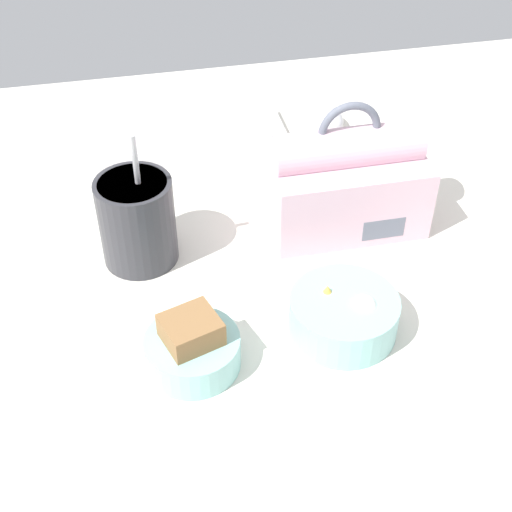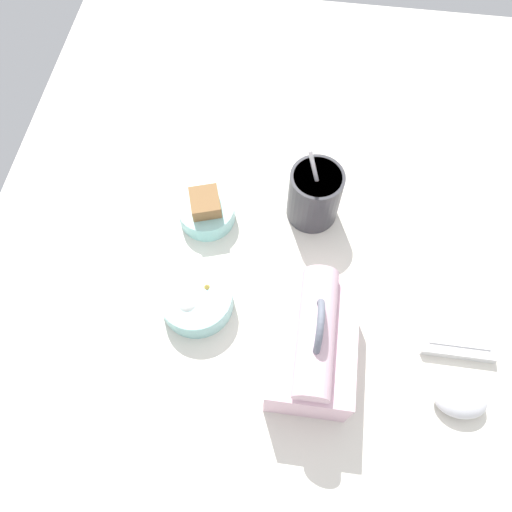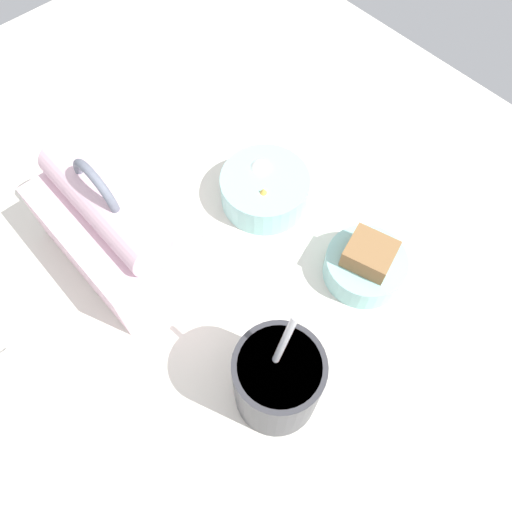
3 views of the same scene
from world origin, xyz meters
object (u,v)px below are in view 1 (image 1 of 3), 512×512
soup_cup (137,220)px  bento_bowl_snacks (343,314)px  computer_mouse (325,119)px  lunch_bag (345,182)px  bento_bowl_sandwich (192,348)px  keyboard (162,141)px

soup_cup → bento_bowl_snacks: (20.93, -17.58, -3.44)cm
computer_mouse → lunch_bag: bearing=-101.3°
bento_bowl_sandwich → bento_bowl_snacks: bearing=4.8°
keyboard → soup_cup: size_ratio=2.01×
soup_cup → bento_bowl_sandwich: soup_cup is taller
keyboard → soup_cup: (-5.52, -25.68, 4.91)cm
keyboard → bento_bowl_snacks: bento_bowl_snacks is taller
bento_bowl_sandwich → soup_cup: bearing=101.2°
bento_bowl_sandwich → bento_bowl_snacks: (17.15, 1.44, -0.00)cm
computer_mouse → keyboard: bearing=179.4°
bento_bowl_snacks → computer_mouse: bento_bowl_snacks is taller
soup_cup → computer_mouse: 40.82cm
bento_bowl_snacks → computer_mouse: size_ratio=1.52×
keyboard → lunch_bag: lunch_bag is taller
keyboard → lunch_bag: bearing=-48.0°
lunch_bag → bento_bowl_sandwich: bearing=-138.0°
soup_cup → computer_mouse: size_ratio=2.37×
keyboard → bento_bowl_sandwich: 44.76cm
bento_bowl_sandwich → computer_mouse: (27.91, 44.42, -0.71)cm
keyboard → bento_bowl_snacks: size_ratio=3.14×
lunch_bag → bento_bowl_snacks: lunch_bag is taller
keyboard → bento_bowl_sandwich: bento_bowl_sandwich is taller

